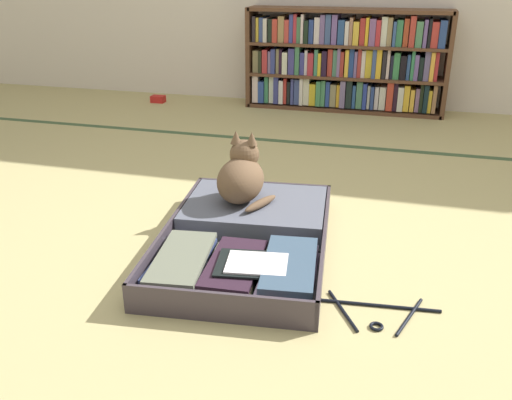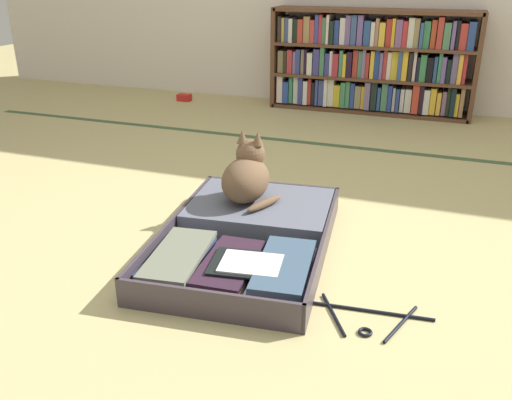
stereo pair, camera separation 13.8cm
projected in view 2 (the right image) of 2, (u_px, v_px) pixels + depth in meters
ground_plane at (259, 258)px, 1.92m from camera, size 10.00×10.00×0.00m
tatami_border at (340, 146)px, 3.11m from camera, size 4.80×0.05×0.00m
bookshelf at (371, 63)px, 3.73m from camera, size 1.38×0.25×0.69m
open_suitcase at (249, 234)px, 1.99m from camera, size 0.66×0.94×0.10m
black_cat at (247, 176)px, 2.11m from camera, size 0.23×0.26×0.27m
clothes_hanger at (367, 318)px, 1.58m from camera, size 0.39×0.22×0.01m
small_red_pouch at (184, 97)px, 4.15m from camera, size 0.10×0.07×0.05m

